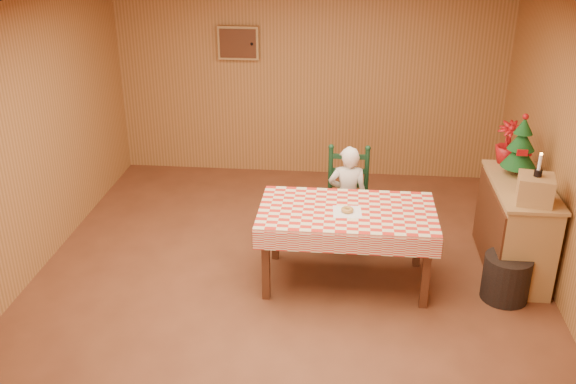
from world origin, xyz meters
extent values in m
plane|color=brown|center=(0.00, 0.00, 0.00)|extent=(6.00, 6.00, 0.00)
cube|color=#A7713C|center=(0.00, 3.00, 1.30)|extent=(5.00, 0.10, 2.60)
cube|color=#A7713C|center=(-2.50, 0.00, 1.30)|extent=(0.10, 6.00, 2.60)
cube|color=#BB7545|center=(0.00, 0.00, 2.60)|extent=(5.00, 6.00, 0.10)
cube|color=tan|center=(-0.90, 2.94, 1.75)|extent=(0.52, 0.08, 0.42)
cube|color=#522915|center=(-0.90, 2.90, 1.75)|extent=(0.46, 0.02, 0.36)
sphere|color=black|center=(-0.72, 2.88, 1.75)|extent=(0.04, 0.04, 0.04)
cube|color=#522915|center=(0.55, 0.25, 0.72)|extent=(1.60, 0.90, 0.06)
cube|color=#522915|center=(-0.17, -0.12, 0.34)|extent=(0.07, 0.07, 0.69)
cube|color=#522915|center=(1.27, -0.12, 0.34)|extent=(0.07, 0.07, 0.69)
cube|color=#522915|center=(-0.17, 0.62, 0.34)|extent=(0.07, 0.07, 0.69)
cube|color=#522915|center=(1.27, 0.62, 0.34)|extent=(0.07, 0.07, 0.69)
cube|color=red|center=(0.55, 0.25, 0.76)|extent=(1.64, 0.94, 0.02)
cube|color=red|center=(0.55, -0.22, 0.66)|extent=(1.64, 0.02, 0.18)
cube|color=red|center=(0.55, 0.72, 0.66)|extent=(1.64, 0.02, 0.18)
cube|color=#2B5728|center=(-0.27, 0.25, 0.66)|extent=(0.02, 0.94, 0.18)
cube|color=#2B5728|center=(1.37, 0.25, 0.66)|extent=(0.02, 0.94, 0.18)
cube|color=black|center=(0.55, 0.98, 0.43)|extent=(0.44, 0.40, 0.04)
cylinder|color=black|center=(0.36, 0.81, 0.21)|extent=(0.04, 0.04, 0.41)
cylinder|color=black|center=(0.74, 0.81, 0.21)|extent=(0.04, 0.04, 0.41)
cylinder|color=black|center=(0.36, 1.15, 0.21)|extent=(0.04, 0.04, 0.41)
cylinder|color=black|center=(0.74, 1.15, 0.21)|extent=(0.04, 0.04, 0.41)
cylinder|color=black|center=(0.36, 1.15, 0.75)|extent=(0.05, 0.05, 0.60)
sphere|color=black|center=(0.36, 1.15, 1.05)|extent=(0.06, 0.06, 0.06)
cylinder|color=black|center=(0.74, 1.15, 0.75)|extent=(0.05, 0.05, 0.60)
sphere|color=black|center=(0.74, 1.15, 1.05)|extent=(0.06, 0.06, 0.06)
cube|color=black|center=(0.55, 1.15, 0.63)|extent=(0.38, 0.03, 0.05)
cube|color=black|center=(0.55, 1.15, 0.79)|extent=(0.38, 0.03, 0.05)
cube|color=black|center=(0.55, 1.15, 0.95)|extent=(0.38, 0.03, 0.05)
imported|color=silver|center=(0.55, 0.98, 0.56)|extent=(0.41, 0.27, 1.12)
cube|color=white|center=(0.55, 0.20, 0.77)|extent=(0.27, 0.27, 0.00)
torus|color=#B98A42|center=(0.55, 0.20, 0.79)|extent=(0.12, 0.12, 0.04)
cube|color=tan|center=(2.20, 0.64, 0.45)|extent=(0.50, 1.20, 0.90)
cube|color=tan|center=(2.20, 0.64, 0.92)|extent=(0.54, 1.24, 0.03)
cube|color=#522915|center=(1.94, 0.64, 0.45)|extent=(0.02, 1.20, 0.80)
cube|color=tan|center=(2.20, 0.24, 1.06)|extent=(0.35, 0.35, 0.25)
cylinder|color=#522915|center=(2.20, 0.89, 0.97)|extent=(0.04, 0.04, 0.08)
cone|color=#0D3A15|center=(2.20, 0.89, 1.13)|extent=(0.34, 0.34, 0.24)
cone|color=#0D3A15|center=(2.20, 0.89, 1.29)|extent=(0.26, 0.26, 0.20)
cone|color=#0D3A15|center=(2.20, 0.89, 1.43)|extent=(0.18, 0.18, 0.16)
sphere|color=maroon|center=(2.20, 0.89, 1.52)|extent=(0.06, 0.06, 0.06)
cube|color=maroon|center=(2.18, 0.74, 1.21)|extent=(0.10, 0.02, 0.06)
sphere|color=maroon|center=(2.28, 0.83, 1.16)|extent=(0.04, 0.04, 0.04)
sphere|color=maroon|center=(2.13, 0.94, 1.23)|extent=(0.04, 0.04, 0.04)
sphere|color=maroon|center=(2.24, 0.98, 1.33)|extent=(0.04, 0.04, 0.04)
imported|color=maroon|center=(2.15, 1.19, 1.15)|extent=(0.31, 0.31, 0.44)
cylinder|color=black|center=(2.20, 0.24, 1.21)|extent=(0.07, 0.07, 0.06)
cylinder|color=white|center=(2.20, 0.24, 1.31)|extent=(0.03, 0.03, 0.14)
sphere|color=orange|center=(2.20, 0.24, 1.39)|extent=(0.02, 0.02, 0.02)
cylinder|color=black|center=(2.03, 0.10, 0.22)|extent=(0.56, 0.56, 0.43)
camera|label=1|loc=(0.52, -5.13, 3.38)|focal=40.00mm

